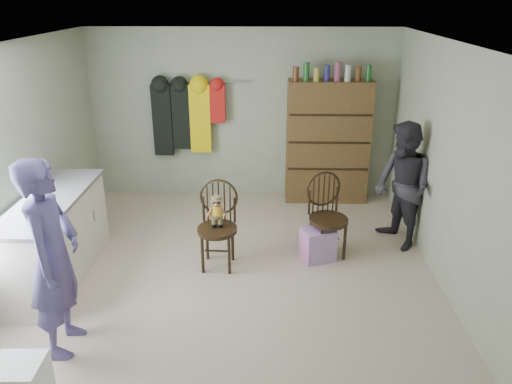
{
  "coord_description": "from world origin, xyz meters",
  "views": [
    {
      "loc": [
        0.37,
        -4.78,
        2.96
      ],
      "look_at": [
        0.25,
        0.2,
        0.95
      ],
      "focal_mm": 35.0,
      "sensor_mm": 36.0,
      "label": 1
    }
  ],
  "objects_px": {
    "counter": "(53,238)",
    "chair_front": "(218,219)",
    "dresser": "(328,141)",
    "chair_far": "(327,212)"
  },
  "relations": [
    {
      "from": "counter",
      "to": "chair_far",
      "type": "distance_m",
      "value": 3.08
    },
    {
      "from": "counter",
      "to": "chair_front",
      "type": "xyz_separation_m",
      "value": [
        1.77,
        0.3,
        0.1
      ]
    },
    {
      "from": "counter",
      "to": "dresser",
      "type": "bearing_deg",
      "value": 35.69
    },
    {
      "from": "chair_front",
      "to": "dresser",
      "type": "distance_m",
      "value": 2.48
    },
    {
      "from": "chair_front",
      "to": "counter",
      "type": "bearing_deg",
      "value": -167.35
    },
    {
      "from": "counter",
      "to": "dresser",
      "type": "xyz_separation_m",
      "value": [
        3.2,
        2.3,
        0.44
      ]
    },
    {
      "from": "dresser",
      "to": "counter",
      "type": "bearing_deg",
      "value": -144.31
    },
    {
      "from": "counter",
      "to": "chair_far",
      "type": "height_order",
      "value": "chair_far"
    },
    {
      "from": "counter",
      "to": "chair_front",
      "type": "distance_m",
      "value": 1.79
    },
    {
      "from": "chair_far",
      "to": "dresser",
      "type": "height_order",
      "value": "dresser"
    }
  ]
}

